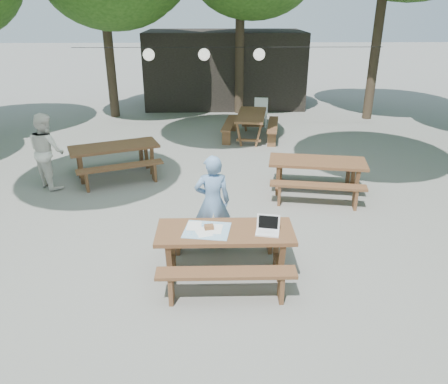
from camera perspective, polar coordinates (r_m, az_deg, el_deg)
name	(u,v)px	position (r m, az deg, el deg)	size (l,w,h in m)	color
ground	(211,225)	(8.11, -1.72, -4.30)	(80.00, 80.00, 0.00)	slate
pavilion	(225,68)	(17.84, 0.07, 15.84)	(6.00, 3.00, 2.80)	black
main_picnic_table	(225,252)	(6.54, 0.14, -7.79)	(2.00, 1.58, 0.75)	brown
picnic_table_nw	(115,160)	(10.56, -14.00, 4.03)	(2.35, 2.17, 0.75)	brown
picnic_table_ne	(316,177)	(9.47, 11.94, 1.97)	(2.14, 1.88, 0.75)	brown
picnic_table_far_e	(251,126)	(13.25, 3.55, 8.62)	(1.86, 2.12, 0.75)	brown
woman	(213,202)	(7.12, -1.50, -1.30)	(0.58, 0.38, 1.60)	#698EBF
second_person	(47,151)	(10.27, -22.13, 5.03)	(0.80, 0.63, 1.66)	white
plastic_chair	(260,118)	(14.73, 4.76, 9.59)	(0.51, 0.51, 0.90)	white
laptop	(268,228)	(6.32, 5.74, -4.69)	(0.37, 0.32, 0.24)	white
tabletop_clutter	(207,229)	(6.35, -2.23, -4.91)	(0.73, 0.65, 0.08)	#3C96CC
paper_lanterns	(205,54)	(13.25, -2.56, 17.52)	(9.00, 0.34, 0.38)	black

